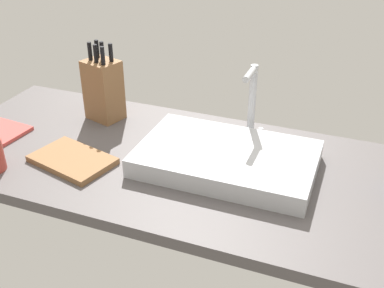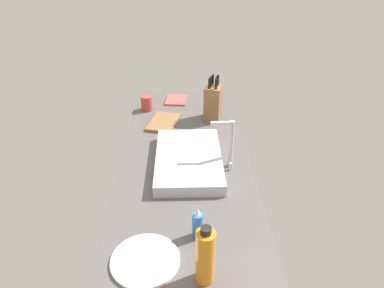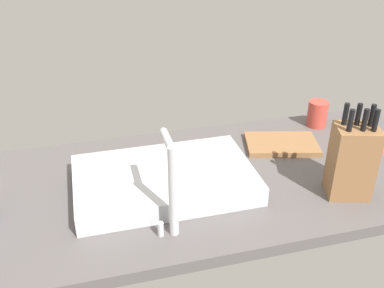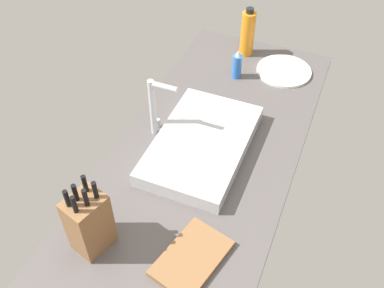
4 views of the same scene
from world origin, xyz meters
The scene contains 7 objects.
countertop_slab centered at (0.00, 0.00, 1.75)cm, with size 172.50×66.15×3.50cm, color #514C4C.
sink_basin centered at (6.49, 1.81, 6.39)cm, with size 51.33×32.15×5.78cm, color #B7BABF.
faucet centered at (8.37, 21.07, 17.86)cm, with size 5.50×11.34×25.03cm.
knife_block centered at (-43.39, 17.79, 14.48)cm, with size 13.65×12.23×27.26cm.
cutting_board centered at (-37.41, -12.33, 4.40)cm, with size 24.08×15.47×1.80cm, color brown.
dish_towel centered at (-70.44, -5.09, 4.10)cm, with size 16.40×13.61×1.20cm, color #CC4C47.
coffee_mug centered at (-56.84, -23.91, 8.31)cm, with size 7.31×7.31×9.63cm, color #B23D33.
Camera 3 is at (26.01, 106.57, 77.06)cm, focal length 40.96 mm.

